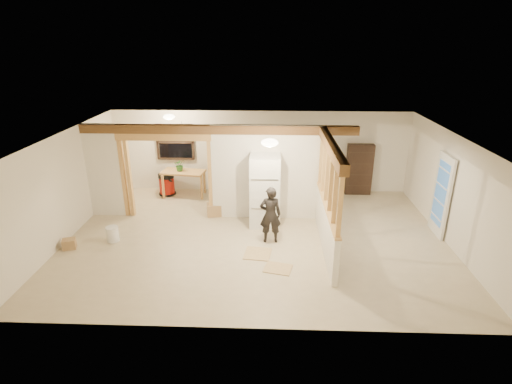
{
  "coord_description": "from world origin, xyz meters",
  "views": [
    {
      "loc": [
        0.32,
        -8.62,
        4.52
      ],
      "look_at": [
        -0.02,
        0.4,
        1.03
      ],
      "focal_mm": 28.0,
      "sensor_mm": 36.0,
      "label": 1
    }
  ],
  "objects_px": {
    "bookshelf": "(359,169)",
    "woman": "(270,215)",
    "work_table": "(184,183)",
    "shop_vac": "(167,184)",
    "refrigerator": "(265,191)"
  },
  "relations": [
    {
      "from": "woman",
      "to": "shop_vac",
      "type": "xyz_separation_m",
      "value": [
        -3.18,
        2.93,
        -0.35
      ]
    },
    {
      "from": "woman",
      "to": "shop_vac",
      "type": "relative_size",
      "value": 2.03
    },
    {
      "from": "refrigerator",
      "to": "woman",
      "type": "relative_size",
      "value": 1.33
    },
    {
      "from": "woman",
      "to": "refrigerator",
      "type": "bearing_deg",
      "value": -86.74
    },
    {
      "from": "refrigerator",
      "to": "bookshelf",
      "type": "bearing_deg",
      "value": 38.81
    },
    {
      "from": "shop_vac",
      "to": "bookshelf",
      "type": "distance_m",
      "value": 5.89
    },
    {
      "from": "woman",
      "to": "work_table",
      "type": "relative_size",
      "value": 1.1
    },
    {
      "from": "refrigerator",
      "to": "work_table",
      "type": "xyz_separation_m",
      "value": [
        -2.48,
        1.88,
        -0.52
      ]
    },
    {
      "from": "refrigerator",
      "to": "woman",
      "type": "height_order",
      "value": "refrigerator"
    },
    {
      "from": "work_table",
      "to": "woman",
      "type": "bearing_deg",
      "value": -38.95
    },
    {
      "from": "woman",
      "to": "work_table",
      "type": "xyz_separation_m",
      "value": [
        -2.62,
        2.84,
        -0.29
      ]
    },
    {
      "from": "bookshelf",
      "to": "woman",
      "type": "bearing_deg",
      "value": -129.67
    },
    {
      "from": "shop_vac",
      "to": "bookshelf",
      "type": "relative_size",
      "value": 0.44
    },
    {
      "from": "woman",
      "to": "shop_vac",
      "type": "bearing_deg",
      "value": -47.88
    },
    {
      "from": "woman",
      "to": "work_table",
      "type": "height_order",
      "value": "woman"
    }
  ]
}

